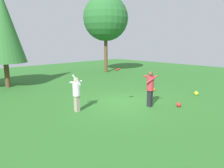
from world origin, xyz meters
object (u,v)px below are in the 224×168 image
Objects in this scene: frisbee at (118,70)px; ball_orange at (154,90)px; ball_yellow at (196,93)px; ball_red at (179,105)px; person_catcher at (150,86)px; tree_far_right at (106,18)px; tree_left at (2,25)px; person_thrower at (77,91)px.

frisbee is 4.58m from ball_orange.
ball_red is at bearing -172.50° from ball_yellow.
frisbee is at bearing 0.00° from person_catcher.
ball_yellow is (2.84, 0.37, 0.01)m from ball_red.
person_catcher is at bearing -122.71° from tree_far_right.
tree_far_right reaches higher than tree_left.
person_catcher is 3.96m from ball_yellow.
ball_red is 1.07× the size of ball_orange.
ball_orange is at bearing 10.55° from frisbee.
ball_yellow is at bearing -104.18° from tree_far_right.
frisbee is 1.18× the size of ball_red.
frisbee is 3.48m from ball_red.
person_thrower is 13.38m from tree_far_right.
ball_red reaches higher than ball_orange.
person_catcher is 1.80m from frisbee.
tree_far_right is (3.68, 8.46, 5.32)m from ball_orange.
ball_yellow is at bearing -68.51° from ball_orange.
person_catcher is at bearing -2.67° from person_thrower.
person_catcher is 6.42× the size of frisbee.
ball_red is 12.23m from tree_left.
ball_orange is (5.83, -0.19, -0.84)m from person_thrower.
person_thrower is at bearing 159.12° from ball_yellow.
tree_left is at bearing 128.37° from ball_orange.
person_thrower is at bearing 150.08° from frisbee.
tree_far_right is (7.84, 9.24, 3.56)m from frisbee.
ball_orange is 0.03× the size of tree_left.
tree_left is at bearing 123.09° from person_thrower.
ball_red is (3.93, -2.96, -0.83)m from person_thrower.
frisbee is (1.68, -0.97, 0.92)m from person_thrower.
tree_left reaches higher than person_catcher.
ball_yellow is (3.79, -0.68, -0.92)m from person_catcher.
tree_far_right is at bearing 66.48° from ball_orange.
frisbee is at bearing 138.49° from ball_red.
ball_orange is at bearing 111.49° from ball_yellow.
ball_orange is 10.65m from tree_far_right.
ball_yellow is 0.03× the size of tree_far_right.
tree_far_right reaches higher than ball_yellow.
frisbee reaches higher than person_catcher.
person_catcher is at bearing 169.85° from ball_yellow.
ball_red is at bearing -116.45° from tree_far_right.
tree_far_right is at bearing 75.82° from ball_yellow.
tree_left reaches higher than frisbee.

